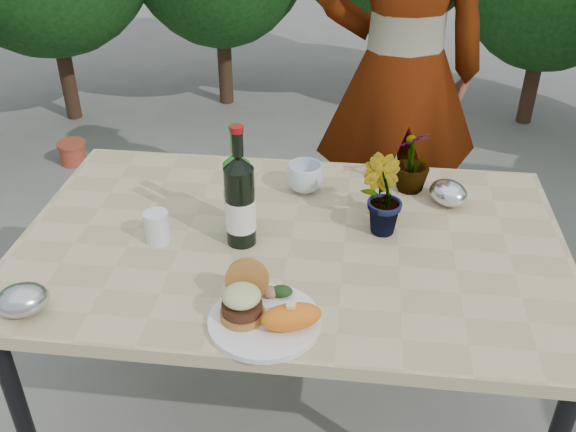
# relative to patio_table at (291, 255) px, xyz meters

# --- Properties ---
(ground) EXTENTS (80.00, 80.00, 0.00)m
(ground) POSITION_rel_patio_table_xyz_m (0.00, 0.00, -0.69)
(ground) COLOR #63645F
(ground) RESTS_ON ground
(patio_table) EXTENTS (1.60, 1.00, 0.75)m
(patio_table) POSITION_rel_patio_table_xyz_m (0.00, 0.00, 0.00)
(patio_table) COLOR tan
(patio_table) RESTS_ON ground
(dinner_plate) EXTENTS (0.28, 0.28, 0.01)m
(dinner_plate) POSITION_rel_patio_table_xyz_m (-0.02, -0.37, 0.06)
(dinner_plate) COLOR white
(dinner_plate) RESTS_ON patio_table
(burger_stack) EXTENTS (0.11, 0.16, 0.11)m
(burger_stack) POSITION_rel_patio_table_xyz_m (-0.08, -0.35, 0.12)
(burger_stack) COLOR #B7722D
(burger_stack) RESTS_ON dinner_plate
(sweet_potato) EXTENTS (0.17, 0.12, 0.06)m
(sweet_potato) POSITION_rel_patio_table_xyz_m (0.05, -0.39, 0.10)
(sweet_potato) COLOR orange
(sweet_potato) RESTS_ON dinner_plate
(grilled_veg) EXTENTS (0.08, 0.05, 0.03)m
(grilled_veg) POSITION_rel_patio_table_xyz_m (-0.01, -0.28, 0.09)
(grilled_veg) COLOR olive
(grilled_veg) RESTS_ON dinner_plate
(wine_bottle) EXTENTS (0.09, 0.09, 0.37)m
(wine_bottle) POSITION_rel_patio_table_xyz_m (-0.14, -0.03, 0.19)
(wine_bottle) COLOR black
(wine_bottle) RESTS_ON patio_table
(sparkling_water) EXTENTS (0.08, 0.08, 0.34)m
(sparkling_water) POSITION_rel_patio_table_xyz_m (-0.16, 0.04, 0.18)
(sparkling_water) COLOR #1D8B19
(sparkling_water) RESTS_ON patio_table
(plastic_cup) EXTENTS (0.07, 0.07, 0.09)m
(plastic_cup) POSITION_rel_patio_table_xyz_m (-0.38, -0.06, 0.10)
(plastic_cup) COLOR silver
(plastic_cup) RESTS_ON patio_table
(seedling_left) EXTENTS (0.12, 0.12, 0.20)m
(seedling_left) POSITION_rel_patio_table_xyz_m (0.25, 0.17, 0.16)
(seedling_left) COLOR #1D501B
(seedling_left) RESTS_ON patio_table
(seedling_mid) EXTENTS (0.17, 0.16, 0.24)m
(seedling_mid) POSITION_rel_patio_table_xyz_m (0.26, 0.08, 0.18)
(seedling_mid) COLOR #2A581E
(seedling_mid) RESTS_ON patio_table
(seedling_right) EXTENTS (0.17, 0.17, 0.21)m
(seedling_right) POSITION_rel_patio_table_xyz_m (0.36, 0.34, 0.16)
(seedling_right) COLOR #245B1F
(seedling_right) RESTS_ON patio_table
(blue_bowl) EXTENTS (0.13, 0.13, 0.10)m
(blue_bowl) POSITION_rel_patio_table_xyz_m (0.01, 0.29, 0.11)
(blue_bowl) COLOR silver
(blue_bowl) RESTS_ON patio_table
(foil_packet_left) EXTENTS (0.16, 0.15, 0.08)m
(foil_packet_left) POSITION_rel_patio_table_xyz_m (-0.63, -0.40, 0.10)
(foil_packet_left) COLOR #B0B3B7
(foil_packet_left) RESTS_ON patio_table
(foil_packet_right) EXTENTS (0.17, 0.17, 0.08)m
(foil_packet_right) POSITION_rel_patio_table_xyz_m (0.47, 0.26, 0.10)
(foil_packet_right) COLOR silver
(foil_packet_right) RESTS_ON patio_table
(person) EXTENTS (0.75, 0.55, 1.88)m
(person) POSITION_rel_patio_table_xyz_m (0.33, 0.91, 0.25)
(person) COLOR #9B6D4D
(person) RESTS_ON ground
(terracotta_pot) EXTENTS (0.17, 0.17, 0.14)m
(terracotta_pot) POSITION_rel_patio_table_xyz_m (-1.53, 1.74, -0.62)
(terracotta_pot) COLOR #AE432C
(terracotta_pot) RESTS_ON ground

